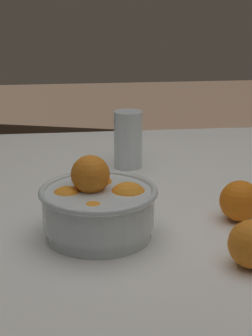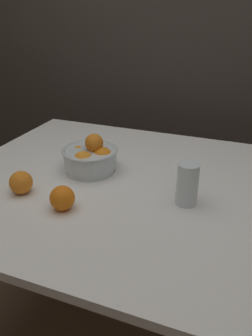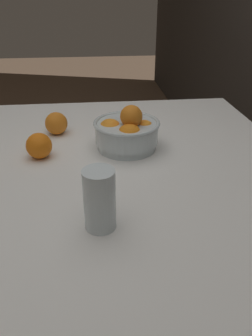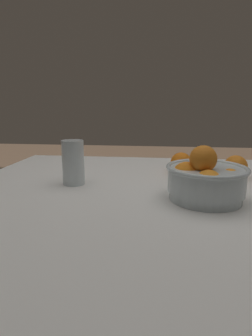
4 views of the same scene
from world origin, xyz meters
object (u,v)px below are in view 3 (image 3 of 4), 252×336
object	(u,v)px
juice_glass	(100,202)
orange_loose_front	(39,146)
orange_loose_near_bowl	(56,123)
fruit_bowl	(127,132)

from	to	relation	value
juice_glass	orange_loose_front	bearing A→B (deg)	-153.82
orange_loose_near_bowl	fruit_bowl	bearing A→B (deg)	58.45
orange_loose_near_bowl	orange_loose_front	size ratio (longest dim) A/B	1.00
juice_glass	orange_loose_front	world-z (taller)	juice_glass
orange_loose_front	orange_loose_near_bowl	bearing A→B (deg)	168.45
orange_loose_near_bowl	juice_glass	bearing A→B (deg)	14.26
orange_loose_front	fruit_bowl	bearing A→B (deg)	97.79
juice_glass	orange_loose_near_bowl	distance (m)	0.56
fruit_bowl	orange_loose_front	xyz separation A→B (m)	(0.04, -0.28, -0.02)
fruit_bowl	orange_loose_near_bowl	world-z (taller)	fruit_bowl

